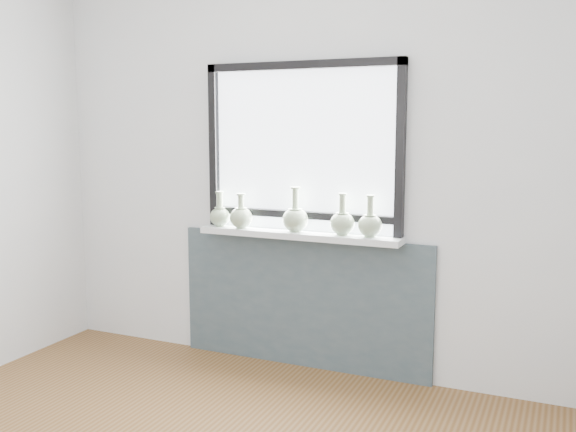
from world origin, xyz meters
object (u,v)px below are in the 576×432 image
at_px(vase_b, 241,217).
at_px(vase_c, 295,218).
at_px(windowsill, 298,235).
at_px(vase_d, 342,222).
at_px(vase_e, 370,224).
at_px(vase_a, 220,215).

bearing_deg(vase_b, vase_c, 2.42).
relative_size(windowsill, vase_c, 4.69).
bearing_deg(vase_b, windowsill, 3.89).
relative_size(vase_c, vase_d, 1.10).
bearing_deg(vase_d, vase_e, 0.60).
bearing_deg(windowsill, vase_c, -147.34).
relative_size(vase_c, vase_e, 1.12).
xyz_separation_m(windowsill, vase_a, (-0.56, -0.00, 0.09)).
relative_size(vase_a, vase_b, 1.02).
bearing_deg(vase_b, vase_d, 2.15).
relative_size(vase_a, vase_d, 0.90).
bearing_deg(vase_c, vase_d, 1.83).
relative_size(vase_b, vase_e, 0.90).
relative_size(vase_b, vase_c, 0.80).
relative_size(windowsill, vase_e, 5.25).
distance_m(vase_a, vase_c, 0.54).
bearing_deg(vase_d, windowsill, 179.80).
bearing_deg(vase_c, windowsill, 32.66).
height_order(vase_c, vase_e, vase_c).
xyz_separation_m(vase_a, vase_e, (1.02, 0.01, 0.00)).
relative_size(vase_d, vase_e, 1.01).
distance_m(windowsill, vase_c, 0.11).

